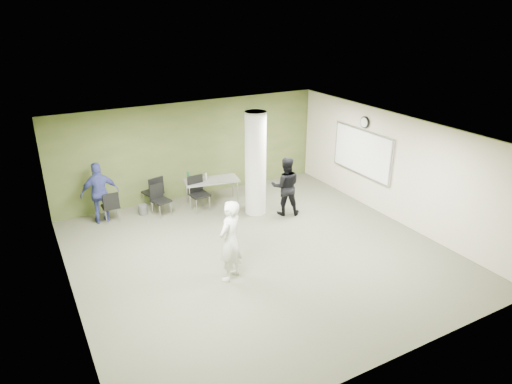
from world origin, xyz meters
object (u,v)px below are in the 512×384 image
man_blue (100,193)px  chair_back_left (111,205)px  man_black (286,186)px  woman_white (230,241)px  folding_table (211,181)px

man_blue → chair_back_left: bearing=152.2°
man_blue → man_black: bearing=158.1°
chair_back_left → woman_white: size_ratio=0.48×
chair_back_left → woman_white: bearing=111.6°
woman_white → man_blue: size_ratio=1.07×
chair_back_left → man_blue: size_ratio=0.52×
folding_table → chair_back_left: size_ratio=1.91×
woman_white → man_blue: woman_white is taller
woman_white → man_blue: (-1.78, 4.01, -0.06)m
folding_table → woman_white: 3.94m
folding_table → man_blue: size_ratio=0.99×
man_black → man_blue: man_blue is taller
man_black → man_blue: bearing=2.7°
woman_white → man_black: (2.68, 2.15, -0.07)m
folding_table → chair_back_left: (-2.76, 0.15, -0.18)m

